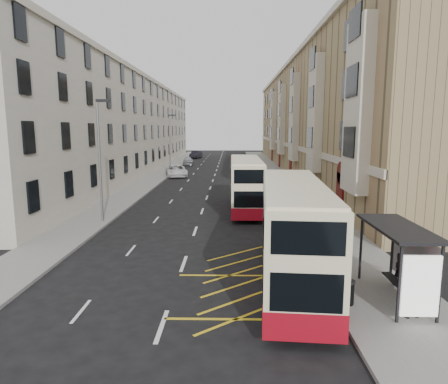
{
  "coord_description": "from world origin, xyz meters",
  "views": [
    {
      "loc": [
        2.23,
        -13.98,
        6.32
      ],
      "look_at": [
        1.82,
        8.27,
        2.74
      ],
      "focal_mm": 32.0,
      "sensor_mm": 36.0,
      "label": 1
    }
  ],
  "objects_px": {
    "car_red": "(237,158)",
    "double_decker_rear": "(246,184)",
    "double_decker_front": "(293,233)",
    "white_van": "(176,171)",
    "litter_bin": "(347,292)",
    "street_lamp_far": "(170,140)",
    "pedestrian_near": "(413,291)",
    "car_silver": "(188,161)",
    "street_lamp_near": "(100,154)",
    "pedestrian_far": "(340,235)",
    "car_dark": "(196,154)",
    "bus_shelter": "(405,249)",
    "pedestrian_mid": "(405,264)"
  },
  "relations": [
    {
      "from": "street_lamp_near",
      "to": "white_van",
      "type": "distance_m",
      "value": 26.22
    },
    {
      "from": "pedestrian_near",
      "to": "car_silver",
      "type": "xyz_separation_m",
      "value": [
        -13.38,
        55.77,
        -0.36
      ]
    },
    {
      "from": "litter_bin",
      "to": "white_van",
      "type": "distance_m",
      "value": 40.07
    },
    {
      "from": "street_lamp_far",
      "to": "white_van",
      "type": "distance_m",
      "value": 5.81
    },
    {
      "from": "double_decker_rear",
      "to": "car_dark",
      "type": "height_order",
      "value": "double_decker_rear"
    },
    {
      "from": "car_dark",
      "to": "pedestrian_far",
      "type": "bearing_deg",
      "value": -68.87
    },
    {
      "from": "car_dark",
      "to": "car_silver",
      "type": "bearing_deg",
      "value": -80.37
    },
    {
      "from": "street_lamp_near",
      "to": "pedestrian_near",
      "type": "xyz_separation_m",
      "value": [
        14.53,
        -13.56,
        -3.56
      ]
    },
    {
      "from": "street_lamp_near",
      "to": "pedestrian_mid",
      "type": "distance_m",
      "value": 19.18
    },
    {
      "from": "pedestrian_far",
      "to": "double_decker_rear",
      "type": "bearing_deg",
      "value": -29.05
    },
    {
      "from": "car_silver",
      "to": "car_dark",
      "type": "distance_m",
      "value": 15.68
    },
    {
      "from": "double_decker_front",
      "to": "white_van",
      "type": "xyz_separation_m",
      "value": [
        -9.7,
        36.17,
        -1.36
      ]
    },
    {
      "from": "double_decker_rear",
      "to": "pedestrian_far",
      "type": "relative_size",
      "value": 6.55
    },
    {
      "from": "street_lamp_near",
      "to": "pedestrian_near",
      "type": "relative_size",
      "value": 4.32
    },
    {
      "from": "street_lamp_far",
      "to": "pedestrian_far",
      "type": "distance_m",
      "value": 38.9
    },
    {
      "from": "double_decker_front",
      "to": "litter_bin",
      "type": "bearing_deg",
      "value": -49.98
    },
    {
      "from": "street_lamp_far",
      "to": "white_van",
      "type": "bearing_deg",
      "value": -71.41
    },
    {
      "from": "double_decker_rear",
      "to": "street_lamp_near",
      "type": "bearing_deg",
      "value": -155.15
    },
    {
      "from": "street_lamp_far",
      "to": "pedestrian_mid",
      "type": "relative_size",
      "value": 4.59
    },
    {
      "from": "double_decker_rear",
      "to": "pedestrian_near",
      "type": "relative_size",
      "value": 5.42
    },
    {
      "from": "pedestrian_mid",
      "to": "pedestrian_far",
      "type": "xyz_separation_m",
      "value": [
        -1.25,
        4.8,
        -0.11
      ]
    },
    {
      "from": "double_decker_front",
      "to": "pedestrian_far",
      "type": "height_order",
      "value": "double_decker_front"
    },
    {
      "from": "pedestrian_near",
      "to": "white_van",
      "type": "distance_m",
      "value": 41.58
    },
    {
      "from": "litter_bin",
      "to": "street_lamp_far",
      "type": "bearing_deg",
      "value": 106.62
    },
    {
      "from": "street_lamp_near",
      "to": "litter_bin",
      "type": "xyz_separation_m",
      "value": [
        12.7,
        -12.55,
        -4.04
      ]
    },
    {
      "from": "white_van",
      "to": "car_silver",
      "type": "height_order",
      "value": "white_van"
    },
    {
      "from": "street_lamp_far",
      "to": "pedestrian_near",
      "type": "relative_size",
      "value": 4.32
    },
    {
      "from": "double_decker_front",
      "to": "car_silver",
      "type": "bearing_deg",
      "value": 105.17
    },
    {
      "from": "double_decker_rear",
      "to": "car_red",
      "type": "bearing_deg",
      "value": 89.95
    },
    {
      "from": "double_decker_rear",
      "to": "litter_bin",
      "type": "height_order",
      "value": "double_decker_rear"
    },
    {
      "from": "street_lamp_near",
      "to": "double_decker_rear",
      "type": "distance_m",
      "value": 11.02
    },
    {
      "from": "litter_bin",
      "to": "double_decker_rear",
      "type": "bearing_deg",
      "value": 99.94
    },
    {
      "from": "double_decker_front",
      "to": "car_red",
      "type": "distance_m",
      "value": 60.33
    },
    {
      "from": "street_lamp_near",
      "to": "double_decker_rear",
      "type": "height_order",
      "value": "street_lamp_near"
    },
    {
      "from": "white_van",
      "to": "double_decker_rear",
      "type": "bearing_deg",
      "value": -80.97
    },
    {
      "from": "street_lamp_near",
      "to": "pedestrian_near",
      "type": "bearing_deg",
      "value": -43.01
    },
    {
      "from": "bus_shelter",
      "to": "car_silver",
      "type": "xyz_separation_m",
      "value": [
        -13.54,
        54.61,
        -1.42
      ]
    },
    {
      "from": "pedestrian_mid",
      "to": "car_silver",
      "type": "relative_size",
      "value": 0.41
    },
    {
      "from": "pedestrian_near",
      "to": "pedestrian_mid",
      "type": "relative_size",
      "value": 1.06
    },
    {
      "from": "white_van",
      "to": "car_dark",
      "type": "distance_m",
      "value": 32.01
    },
    {
      "from": "pedestrian_mid",
      "to": "pedestrian_far",
      "type": "height_order",
      "value": "pedestrian_mid"
    },
    {
      "from": "car_silver",
      "to": "double_decker_front",
      "type": "bearing_deg",
      "value": -82.67
    },
    {
      "from": "car_silver",
      "to": "pedestrian_near",
      "type": "bearing_deg",
      "value": -79.88
    },
    {
      "from": "pedestrian_far",
      "to": "pedestrian_near",
      "type": "bearing_deg",
      "value": 131.02
    },
    {
      "from": "double_decker_front",
      "to": "litter_bin",
      "type": "xyz_separation_m",
      "value": [
        1.62,
        -2.27,
        -1.53
      ]
    },
    {
      "from": "street_lamp_far",
      "to": "litter_bin",
      "type": "relative_size",
      "value": 9.23
    },
    {
      "from": "street_lamp_far",
      "to": "double_decker_rear",
      "type": "height_order",
      "value": "street_lamp_far"
    },
    {
      "from": "street_lamp_far",
      "to": "double_decker_front",
      "type": "bearing_deg",
      "value": -74.62
    },
    {
      "from": "car_red",
      "to": "double_decker_rear",
      "type": "bearing_deg",
      "value": 76.69
    },
    {
      "from": "bus_shelter",
      "to": "street_lamp_near",
      "type": "height_order",
      "value": "street_lamp_near"
    }
  ]
}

